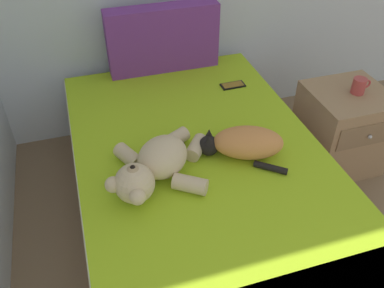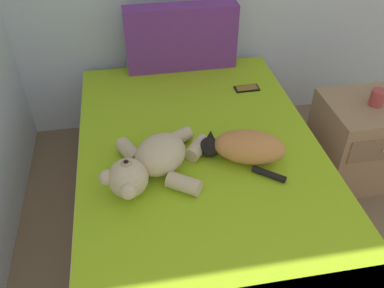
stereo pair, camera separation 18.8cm
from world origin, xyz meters
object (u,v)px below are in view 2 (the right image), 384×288
bed (203,197)px  mug (378,97)px  cat (245,147)px  patterned_cushion (181,38)px  teddy_bear (152,162)px  nightstand (357,141)px  cell_phone (247,88)px

bed → mug: mug is taller
cat → patterned_cushion: bearing=99.2°
teddy_bear → mug: 1.36m
nightstand → patterned_cushion: bearing=146.4°
patterned_cushion → teddy_bear: (-0.29, -1.01, -0.13)m
cat → mug: (0.86, 0.31, -0.01)m
bed → nightstand: size_ratio=3.86×
cat → nightstand: bearing=20.8°
teddy_bear → cell_phone: size_ratio=3.61×
bed → mug: (1.06, 0.28, 0.33)m
cat → teddy_bear: 0.45m
nightstand → cat: bearing=-159.2°
mug → teddy_bear: bearing=-165.2°
patterned_cushion → nightstand: 1.27m
cat → mug: cat is taller
mug → cat: bearing=-160.4°
patterned_cushion → bed: bearing=-92.2°
bed → mug: 1.14m
patterned_cushion → teddy_bear: patterned_cushion is taller
cat → mug: size_ratio=3.51×
nightstand → mug: (0.03, -0.01, 0.32)m
cat → cell_phone: size_ratio=2.82×
bed → teddy_bear: (-0.26, -0.07, 0.34)m
cell_phone → mug: (0.67, -0.32, 0.06)m
cat → mug: bearing=19.6°
nightstand → teddy_bear: bearing=-164.5°
bed → cell_phone: size_ratio=13.86×
patterned_cushion → teddy_bear: 1.06m
cell_phone → cat: bearing=-107.1°
teddy_bear → cell_phone: teddy_bear is taller
patterned_cushion → cat: patterned_cushion is taller
cell_phone → patterned_cushion: bearing=135.3°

